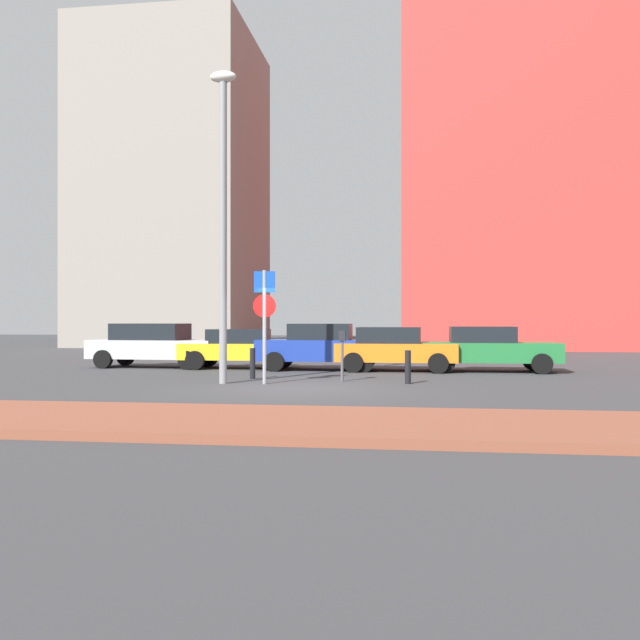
% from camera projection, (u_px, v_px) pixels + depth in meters
% --- Properties ---
extents(ground_plane, '(120.00, 120.00, 0.00)m').
position_uv_depth(ground_plane, '(298.00, 388.00, 16.36)').
color(ground_plane, '#38383A').
extents(sidewalk_brick, '(40.00, 3.19, 0.14)m').
position_uv_depth(sidewalk_brick, '(233.00, 422.00, 10.49)').
color(sidewalk_brick, brown).
rests_on(sidewalk_brick, ground).
extents(parked_car_silver, '(4.62, 2.05, 1.55)m').
position_uv_depth(parked_car_silver, '(154.00, 344.00, 23.83)').
color(parked_car_silver, '#B7BABF').
rests_on(parked_car_silver, ground).
extents(parked_car_yellow, '(4.13, 2.15, 1.36)m').
position_uv_depth(parked_car_yellow, '(241.00, 348.00, 23.34)').
color(parked_car_yellow, gold).
rests_on(parked_car_yellow, ground).
extents(parked_car_blue, '(4.31, 2.02, 1.55)m').
position_uv_depth(parked_car_blue, '(322.00, 346.00, 22.55)').
color(parked_car_blue, '#1E389E').
rests_on(parked_car_blue, ground).
extents(parked_car_orange, '(3.96, 2.13, 1.44)m').
position_uv_depth(parked_car_orange, '(395.00, 348.00, 22.15)').
color(parked_car_orange, orange).
rests_on(parked_car_orange, ground).
extents(parked_car_green, '(4.34, 1.90, 1.46)m').
position_uv_depth(parked_car_green, '(488.00, 348.00, 21.81)').
color(parked_car_green, '#237238').
rests_on(parked_car_green, ground).
extents(parking_sign_post, '(0.60, 0.10, 2.96)m').
position_uv_depth(parking_sign_post, '(264.00, 312.00, 17.53)').
color(parking_sign_post, gray).
rests_on(parking_sign_post, ground).
extents(parking_meter, '(0.18, 0.14, 1.38)m').
position_uv_depth(parking_meter, '(342.00, 349.00, 18.28)').
color(parking_meter, '#4C4C51').
rests_on(parking_meter, ground).
extents(street_lamp, '(0.70, 0.36, 8.20)m').
position_uv_depth(street_lamp, '(223.00, 203.00, 17.64)').
color(street_lamp, gray).
rests_on(street_lamp, ground).
extents(traffic_bollard_near, '(0.16, 0.16, 0.88)m').
position_uv_depth(traffic_bollard_near, '(408.00, 367.00, 17.56)').
color(traffic_bollard_near, black).
rests_on(traffic_bollard_near, ground).
extents(traffic_bollard_mid, '(0.15, 0.15, 0.87)m').
position_uv_depth(traffic_bollard_mid, '(253.00, 364.00, 19.05)').
color(traffic_bollard_mid, black).
rests_on(traffic_bollard_mid, ground).
extents(building_colorful_midrise, '(14.86, 15.36, 25.61)m').
position_uv_depth(building_colorful_midrise, '(519.00, 149.00, 43.66)').
color(building_colorful_midrise, '#BF3833').
rests_on(building_colorful_midrise, ground).
extents(building_under_construction, '(10.87, 10.90, 20.74)m').
position_uv_depth(building_under_construction, '(175.00, 193.00, 45.75)').
color(building_under_construction, gray).
rests_on(building_under_construction, ground).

